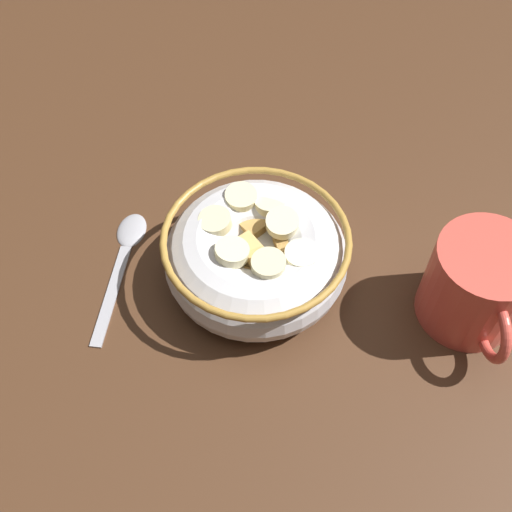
# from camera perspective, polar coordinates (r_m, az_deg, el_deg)

# --- Properties ---
(ground_plane) EXTENTS (1.15, 1.15, 0.02)m
(ground_plane) POSITION_cam_1_polar(r_m,az_deg,el_deg) (0.55, -0.00, -2.43)
(ground_plane) COLOR #472B19
(cereal_bowl) EXTENTS (0.16, 0.16, 0.06)m
(cereal_bowl) POSITION_cam_1_polar(r_m,az_deg,el_deg) (0.51, 0.02, 0.15)
(cereal_bowl) COLOR silver
(cereal_bowl) RESTS_ON ground_plane
(spoon) EXTENTS (0.14, 0.05, 0.01)m
(spoon) POSITION_cam_1_polar(r_m,az_deg,el_deg) (0.57, -11.99, 0.82)
(spoon) COLOR #A5A5AD
(spoon) RESTS_ON ground_plane
(coffee_mug) EXTENTS (0.11, 0.08, 0.08)m
(coffee_mug) POSITION_cam_1_polar(r_m,az_deg,el_deg) (0.52, 19.76, -2.61)
(coffee_mug) COLOR #D84C3F
(coffee_mug) RESTS_ON ground_plane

